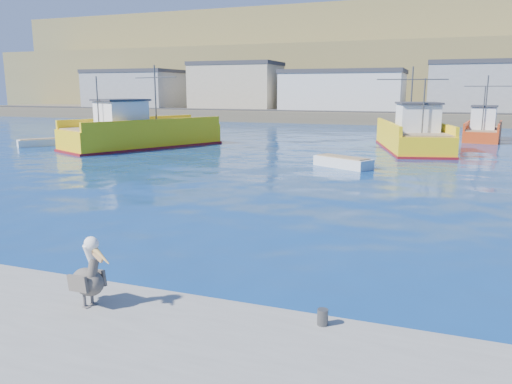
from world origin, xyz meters
TOP-DOWN VIEW (x-y plane):
  - ground at (0.00, 0.00)m, footprint 260.00×260.00m
  - dock_bollards at (0.60, -3.40)m, footprint 36.20×0.20m
  - far_shore at (0.00, 109.20)m, footprint 200.00×81.00m
  - trawler_yellow_a at (-18.59, 23.72)m, footprint 9.69×13.91m
  - trawler_yellow_b at (2.65, 29.54)m, footprint 6.84×12.42m
  - boat_orange at (8.40, 39.92)m, footprint 4.10×8.15m
  - skiff_left at (-27.10, 21.52)m, footprint 3.15×3.55m
  - skiff_mid at (-0.80, 18.69)m, footprint 3.90×2.97m
  - pelican at (-1.47, -4.21)m, footprint 1.17×0.66m

SIDE VIEW (x-z plane):
  - ground at x=0.00m, z-range 0.00..0.00m
  - skiff_left at x=-27.10m, z-range -0.14..0.63m
  - skiff_mid at x=-0.80m, z-range -0.15..0.67m
  - dock_bollards at x=0.60m, z-range 0.50..0.80m
  - boat_orange at x=8.40m, z-range -2.00..4.02m
  - trawler_yellow_b at x=2.65m, z-range -2.22..4.35m
  - pelican at x=-1.47m, z-range 0.39..1.85m
  - trawler_yellow_a at x=-18.59m, z-range -2.24..4.53m
  - far_shore at x=0.00m, z-range -3.02..20.98m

